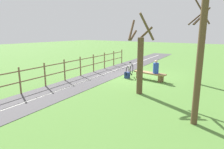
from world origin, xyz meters
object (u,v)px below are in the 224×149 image
Objects in this scene: person_seated at (156,68)px; bench at (150,75)px; backpack at (127,75)px; tree_near_bench at (140,61)px; bicycle at (130,70)px; tree_far_left at (200,48)px; tree_by_path at (201,49)px.

bench is at bearing 0.00° from person_seated.
backpack is at bearing 24.79° from bench.
person_seated is 2.84m from tree_near_bench.
tree_far_left is (-4.12, -0.43, 1.62)m from bicycle.
bench is 2.61× the size of person_seated.
bicycle reaches higher than backpack.
tree_near_bench reaches higher than bench.
tree_near_bench is (2.91, -1.87, -0.80)m from tree_by_path.
bench is 0.45× the size of tree_far_left.
bicycle is at bearing -1.12° from bench.
person_seated is at bearing -180.00° from bench.
person_seated is 2.01× the size of backpack.
bicycle is at bearing -43.54° from tree_by_path.
tree_far_left is (-3.93, -1.07, 1.81)m from backpack.
bench is 5.25× the size of backpack.
tree_near_bench reaches higher than bicycle.
tree_near_bench is at bearing 22.55° from bicycle.
tree_near_bench is (-2.22, 3.01, 1.20)m from bicycle.
backpack is 6.86m from tree_by_path.
bicycle is 0.33× the size of tree_by_path.
tree_by_path is 3.55m from tree_near_bench.
bicycle is 7.36m from tree_by_path.
tree_near_bench is at bearing 61.08° from tree_far_left.
backpack is 0.09× the size of tree_far_left.
person_seated is 2.60m from tree_far_left.
tree_by_path is at bearing 135.50° from bench.
backpack is 3.41m from tree_near_bench.
person_seated is (-0.40, 0.05, 0.48)m from bench.
bicycle is at bearing -73.27° from backpack.
tree_by_path reaches higher than tree_far_left.
bench is at bearing 67.35° from bicycle.
backpack is 0.11× the size of tree_near_bench.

